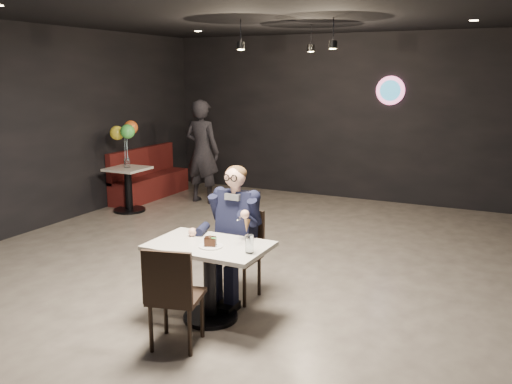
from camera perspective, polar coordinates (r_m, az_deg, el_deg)
The scene contains 17 objects.
floor at distance 6.39m, azimuth -2.94°, elevation -8.69°, with size 9.00×9.00×0.00m, color gray.
wall_sign at distance 9.91m, azimuth 13.97°, elevation 10.33°, with size 0.50×0.06×0.50m, color pink, non-canonical shape.
pendant_lights at distance 7.79m, azimuth 4.24°, elevation 16.67°, with size 1.40×1.20×0.36m, color black.
main_table at distance 5.19m, azimuth -4.88°, elevation -9.40°, with size 1.10×0.70×0.75m, color white.
chair_far at distance 5.60m, azimuth -2.00°, elevation -6.74°, with size 0.42×0.46×0.92m, color black.
chair_near at distance 4.72m, azimuth -8.38°, elevation -10.62°, with size 0.42×0.46×0.92m, color black.
seated_man at distance 5.52m, azimuth -2.02°, elevation -4.19°, with size 0.60×0.80×1.44m, color black.
dessert_plate at distance 4.97m, azimuth -4.77°, elevation -5.71°, with size 0.22×0.22×0.01m, color white.
cake_slice at distance 4.96m, azimuth -4.84°, elevation -5.24°, with size 0.10×0.08×0.07m, color black.
mint_leaf at distance 4.92m, azimuth -4.45°, elevation -4.85°, with size 0.06×0.04×0.01m, color #2A802E.
sundae_glass at distance 4.77m, azimuth -0.70°, elevation -5.49°, with size 0.07×0.07×0.16m, color silver.
wafer_cone at distance 4.76m, azimuth -0.96°, elevation -3.57°, with size 0.06×0.06×0.12m, color #B07E48.
booth_bench at distance 10.32m, azimuth -11.10°, elevation 1.96°, with size 0.47×1.87×0.93m, color #49110F.
side_table at distance 9.38m, azimuth -13.27°, elevation 0.31°, with size 0.61×0.61×0.77m, color white.
balloon_vase at distance 9.30m, azimuth -13.41°, elevation 2.97°, with size 0.10×0.10×0.15m, color silver.
balloon_bunch at distance 9.25m, azimuth -13.54°, elevation 5.59°, with size 0.43×0.43×0.71m, color yellow.
passerby at distance 9.76m, azimuth -5.68°, elevation 4.25°, with size 0.67×0.44×1.85m, color black.
Camera 1 is at (2.90, -5.21, 2.30)m, focal length 38.00 mm.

